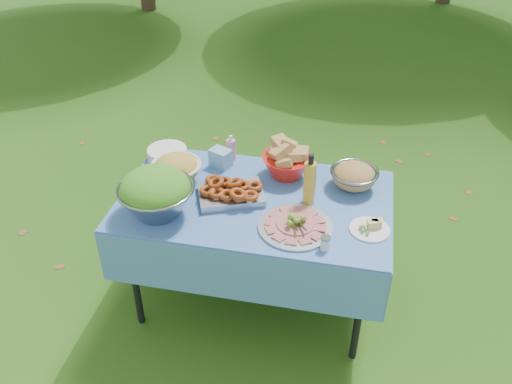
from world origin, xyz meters
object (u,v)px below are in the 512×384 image
(bread_bowl, at_px, (287,161))
(oil_bottle, at_px, (310,179))
(pasta_bowl_steel, at_px, (354,176))
(charcuterie_platter, at_px, (295,221))
(picnic_table, at_px, (255,252))
(plate_stack, at_px, (167,154))
(salad_bowl, at_px, (156,193))

(bread_bowl, distance_m, oil_bottle, 0.29)
(pasta_bowl_steel, height_order, oil_bottle, oil_bottle)
(charcuterie_platter, distance_m, oil_bottle, 0.26)
(bread_bowl, height_order, pasta_bowl_steel, bread_bowl)
(picnic_table, bearing_deg, plate_stack, 153.36)
(plate_stack, relative_size, bread_bowl, 0.83)
(plate_stack, xyz_separation_m, pasta_bowl_steel, (1.11, -0.07, 0.04))
(plate_stack, bearing_deg, salad_bowl, -75.84)
(pasta_bowl_steel, bearing_deg, salad_bowl, -155.14)
(oil_bottle, bearing_deg, picnic_table, -173.20)
(salad_bowl, height_order, plate_stack, salad_bowl)
(salad_bowl, bearing_deg, charcuterie_platter, 2.05)
(plate_stack, relative_size, charcuterie_platter, 0.62)
(picnic_table, relative_size, oil_bottle, 4.96)
(salad_bowl, height_order, charcuterie_platter, salad_bowl)
(pasta_bowl_steel, bearing_deg, picnic_table, -155.59)
(salad_bowl, xyz_separation_m, pasta_bowl_steel, (0.98, 0.46, -0.06))
(salad_bowl, height_order, pasta_bowl_steel, salad_bowl)
(oil_bottle, bearing_deg, plate_stack, 163.22)
(plate_stack, xyz_separation_m, charcuterie_platter, (0.85, -0.50, 0.01))
(charcuterie_platter, bearing_deg, bread_bowl, 104.39)
(picnic_table, height_order, salad_bowl, salad_bowl)
(picnic_table, xyz_separation_m, salad_bowl, (-0.47, -0.22, 0.51))
(bread_bowl, xyz_separation_m, charcuterie_platter, (0.12, -0.47, -0.05))
(plate_stack, distance_m, oil_bottle, 0.93)
(picnic_table, bearing_deg, pasta_bowl_steel, 24.41)
(plate_stack, bearing_deg, oil_bottle, -16.78)
(picnic_table, bearing_deg, oil_bottle, 6.80)
(bread_bowl, distance_m, pasta_bowl_steel, 0.39)
(picnic_table, height_order, oil_bottle, oil_bottle)
(salad_bowl, xyz_separation_m, charcuterie_platter, (0.72, 0.03, -0.09))
(picnic_table, xyz_separation_m, charcuterie_platter, (0.25, -0.20, 0.42))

